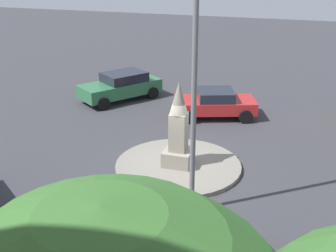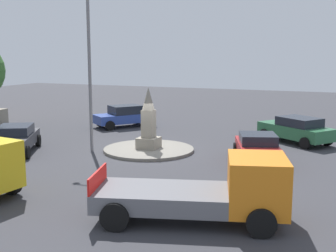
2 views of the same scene
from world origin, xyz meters
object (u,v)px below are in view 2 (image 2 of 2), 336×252
(monument, at_px, (149,123))
(streetlamp, at_px, (89,50))
(car_blue_parked_left, at_px, (124,116))
(car_dark_grey_parked_right, at_px, (15,139))
(car_green_near_island, at_px, (296,129))
(car_red_waiting, at_px, (258,148))
(truck_orange_passing, at_px, (211,191))

(monument, relative_size, streetlamp, 0.36)
(streetlamp, height_order, car_blue_parked_left, streetlamp)
(monument, relative_size, car_blue_parked_left, 0.75)
(monument, bearing_deg, car_blue_parked_left, 127.68)
(car_dark_grey_parked_right, bearing_deg, car_blue_parked_left, 81.44)
(monument, height_order, car_dark_grey_parked_right, monument)
(streetlamp, bearing_deg, car_blue_parked_left, 105.74)
(car_green_near_island, bearing_deg, streetlamp, -146.08)
(streetlamp, bearing_deg, car_green_near_island, 33.92)
(streetlamp, relative_size, car_dark_grey_parked_right, 1.97)
(monument, xyz_separation_m, car_red_waiting, (5.67, -0.19, -0.76))
(monument, relative_size, car_dark_grey_parked_right, 0.71)
(car_dark_grey_parked_right, height_order, car_green_near_island, car_green_near_island)
(monument, height_order, truck_orange_passing, monument)
(car_dark_grey_parked_right, xyz_separation_m, car_green_near_island, (12.89, 8.09, 0.05))
(car_blue_parked_left, xyz_separation_m, car_green_near_island, (11.52, -1.00, 0.01))
(car_red_waiting, distance_m, car_blue_parked_left, 12.19)
(truck_orange_passing, bearing_deg, car_dark_grey_parked_right, 157.34)
(car_dark_grey_parked_right, bearing_deg, car_red_waiting, 13.16)
(car_red_waiting, bearing_deg, car_green_near_island, 78.30)
(monument, xyz_separation_m, car_green_near_island, (6.77, 5.15, -0.69))
(car_red_waiting, bearing_deg, car_blue_parked_left, 148.67)
(streetlamp, height_order, car_red_waiting, streetlamp)
(car_dark_grey_parked_right, distance_m, car_red_waiting, 12.10)
(monument, distance_m, car_blue_parked_left, 7.80)
(monument, distance_m, car_dark_grey_parked_right, 6.83)
(car_dark_grey_parked_right, xyz_separation_m, car_red_waiting, (11.79, 2.75, -0.02))
(car_dark_grey_parked_right, bearing_deg, monument, 25.68)
(car_red_waiting, xyz_separation_m, car_blue_parked_left, (-10.42, 6.34, 0.06))
(monument, height_order, car_green_near_island, monument)
(car_dark_grey_parked_right, relative_size, car_green_near_island, 0.98)
(truck_orange_passing, bearing_deg, car_blue_parked_left, 126.89)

